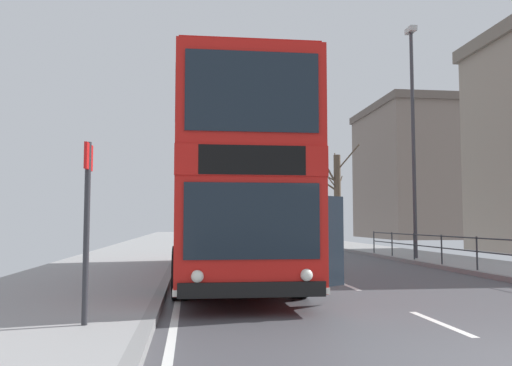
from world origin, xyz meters
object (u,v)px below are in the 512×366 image
object	(u,v)px
bus_stop_sign_near	(87,211)
background_building_01	(416,171)
double_decker_bus_main	(229,189)
bare_tree_far_01	(337,197)
street_lamp_far_side	(413,125)
bare_tree_far_00	(308,206)
bare_tree_far_02	(314,206)

from	to	relation	value
bus_stop_sign_near	background_building_01	size ratio (longest dim) A/B	0.19
double_decker_bus_main	bare_tree_far_01	distance (m)	19.53
street_lamp_far_side	bare_tree_far_01	xyz separation A→B (m)	(0.39, 12.27, -2.22)
double_decker_bus_main	bare_tree_far_00	bearing A→B (deg)	73.65
double_decker_bus_main	bus_stop_sign_near	bearing A→B (deg)	-110.35
bus_stop_sign_near	background_building_01	distance (m)	47.28
bare_tree_far_01	bare_tree_far_02	bearing A→B (deg)	89.26
double_decker_bus_main	bus_stop_sign_near	world-z (taller)	double_decker_bus_main
bare_tree_far_00	bare_tree_far_02	distance (m)	5.68
bare_tree_far_02	background_building_01	distance (m)	16.64
street_lamp_far_side	bare_tree_far_01	size ratio (longest dim) A/B	1.48
bus_stop_sign_near	bare_tree_far_01	bearing A→B (deg)	66.94
bare_tree_far_00	bare_tree_far_01	bearing A→B (deg)	-94.01
street_lamp_far_side	bare_tree_far_02	size ratio (longest dim) A/B	1.64
bare_tree_far_01	background_building_01	distance (m)	21.27
bus_stop_sign_near	street_lamp_far_side	world-z (taller)	street_lamp_far_side
bare_tree_far_01	bare_tree_far_02	size ratio (longest dim) A/B	1.11
bare_tree_far_00	bus_stop_sign_near	bearing A→B (deg)	-107.07
bare_tree_far_01	bus_stop_sign_near	bearing A→B (deg)	-113.06
bare_tree_far_02	bare_tree_far_01	bearing A→B (deg)	-90.74
bare_tree_far_01	bare_tree_far_02	world-z (taller)	bare_tree_far_01
bare_tree_far_00	background_building_01	xyz separation A→B (m)	(11.80, 4.64, 3.54)
bare_tree_far_00	bare_tree_far_01	xyz separation A→B (m)	(-0.85, -12.13, 0.22)
background_building_01	street_lamp_far_side	bearing A→B (deg)	-114.18
bus_stop_sign_near	street_lamp_far_side	distance (m)	16.01
bare_tree_far_02	background_building_01	size ratio (longest dim) A/B	0.43
bare_tree_far_00	bare_tree_far_01	size ratio (longest dim) A/B	0.95
bare_tree_far_00	bare_tree_far_02	bearing A→B (deg)	-97.76
bus_stop_sign_near	bare_tree_far_01	size ratio (longest dim) A/B	0.40
double_decker_bus_main	bare_tree_far_02	size ratio (longest dim) A/B	2.03
bare_tree_far_00	bare_tree_far_01	world-z (taller)	bare_tree_far_01
bare_tree_far_01	bare_tree_far_00	bearing A→B (deg)	85.99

